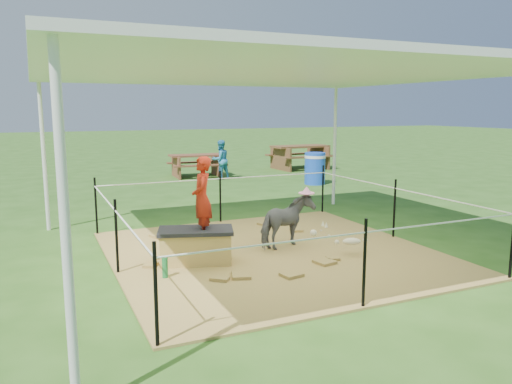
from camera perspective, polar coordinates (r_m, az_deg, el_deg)
name	(u,v)px	position (r m, az deg, el deg)	size (l,w,h in m)	color
ground	(272,254)	(7.51, 1.88, -7.10)	(90.00, 90.00, 0.00)	#2D5919
hay_patch	(272,253)	(7.50, 1.88, -6.99)	(4.60, 4.60, 0.03)	brown
canopy_tent	(273,69)	(7.22, 2.00, 13.84)	(6.30, 6.30, 2.90)	silver
rope_fence	(273,212)	(7.35, 1.91, -2.29)	(4.54, 4.54, 1.00)	black
straw_bale	(196,247)	(7.01, -6.87, -6.31)	(0.96, 0.48, 0.43)	#B18B40
dark_cloth	(196,231)	(6.95, -6.91, -4.41)	(1.02, 0.53, 0.05)	black
woman	(202,191)	(6.87, -6.21, 0.11)	(0.42, 0.28, 1.15)	#B12111
green_bottle	(165,267)	(6.48, -10.36, -8.47)	(0.07, 0.07, 0.27)	#1B7B39
pony	(287,222)	(7.67, 3.55, -3.43)	(0.43, 0.95, 0.80)	#47474B
pink_hat	(287,193)	(7.59, 3.59, -0.06)	(0.25, 0.25, 0.12)	#FC92C5
foal	(352,240)	(7.44, 10.88, -5.38)	(0.82, 0.45, 0.45)	beige
trash_barrel	(315,168)	(14.42, 6.75, 2.69)	(0.59, 0.59, 0.91)	blue
picnic_table_near	(197,166)	(16.06, -6.79, 3.02)	(1.71, 1.24, 0.71)	brown
picnic_table_far	(300,157)	(18.07, 5.03, 3.98)	(2.04, 1.47, 0.85)	brown
distant_person	(220,160)	(15.35, -4.08, 3.70)	(0.59, 0.46, 1.21)	#338DC1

